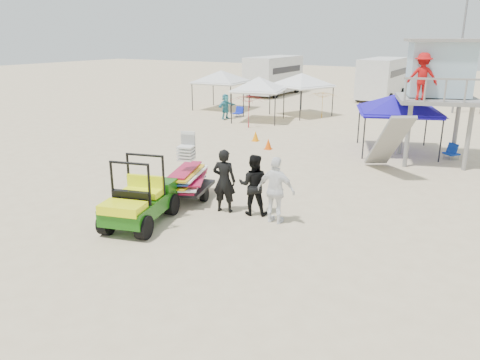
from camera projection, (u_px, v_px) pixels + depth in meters
The scene contains 21 objects.
ground at pixel (156, 263), 10.84m from camera, with size 140.00×140.00×0.00m, color beige.
utility_cart at pixel (138, 194), 12.84m from camera, with size 1.82×2.70×1.87m.
surf_trailer at pixel (189, 176), 14.78m from camera, with size 1.55×2.25×1.95m.
man_left at pixel (224, 181), 13.75m from camera, with size 0.70×0.46×1.91m, color black.
man_mid at pixel (254, 185), 13.56m from camera, with size 0.88×0.68×1.81m, color black.
man_right at pixel (276, 190), 12.93m from camera, with size 1.11×0.46×1.90m, color white.
lifeguard_tower at pixel (438, 73), 18.63m from camera, with size 3.78×3.78×4.81m.
canopy_blue at pixel (400, 96), 20.41m from camera, with size 4.19×4.19×3.04m.
canopy_white_a at pixel (259, 79), 27.94m from camera, with size 3.39×3.39×3.07m.
canopy_white_b at pixel (221, 72), 32.42m from camera, with size 3.38×3.38×3.10m.
canopy_white_c at pixel (302, 75), 29.98m from camera, with size 3.97×3.97×3.12m.
umbrella_a at pixel (248, 111), 26.29m from camera, with size 2.07×2.11×1.90m, color #A9121F.
umbrella_b at pixel (322, 105), 29.39m from camera, with size 1.84×1.87×1.68m, color orange.
cone_near at pixel (256, 136), 23.21m from camera, with size 0.34×0.34×0.50m, color orange.
cone_far at pixel (268, 144), 21.54m from camera, with size 0.34×0.34×0.50m, color #F15207.
beach_chair_a at pixel (239, 112), 30.14m from camera, with size 0.56×0.60×0.64m.
beach_chair_c at pixel (452, 151), 19.97m from camera, with size 0.74×0.85×0.64m.
rv_far_left at pixel (274, 74), 40.79m from camera, with size 2.64×6.80×3.25m.
rv_mid_left at pixel (382, 77), 37.65m from camera, with size 2.65×6.50×3.25m.
light_pole_left at pixel (460, 52), 30.39m from camera, with size 0.14×0.14×8.00m, color slate.
distant_beachgoers at pixel (397, 109), 27.95m from camera, with size 19.94×15.50×1.86m.
Camera 1 is at (6.65, -7.42, 5.07)m, focal length 35.00 mm.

